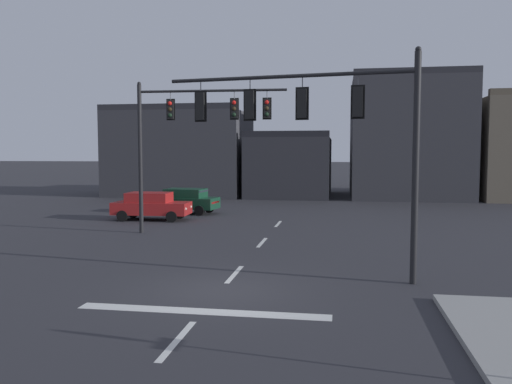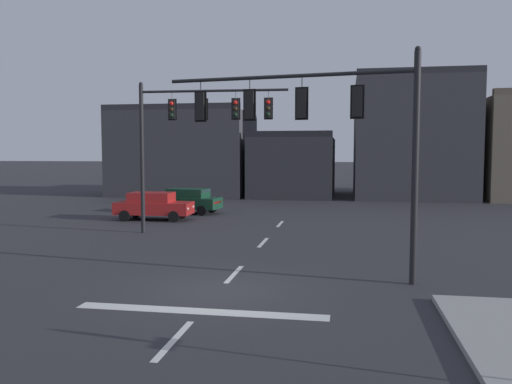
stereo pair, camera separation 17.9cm
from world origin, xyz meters
TOP-DOWN VIEW (x-y plane):
  - ground_plane at (0.00, 0.00)m, footprint 400.00×400.00m
  - stop_bar_paint at (0.00, -2.00)m, footprint 6.40×0.50m
  - lane_centreline at (0.00, 2.00)m, footprint 0.16×26.40m
  - signal_mast_near_side at (2.84, 2.06)m, footprint 7.92×1.28m
  - signal_mast_far_side at (-3.85, 9.87)m, footprint 7.22×0.52m
  - car_lot_nearside at (-7.53, 14.48)m, footprint 4.50×2.02m
  - car_lot_middle at (-6.58, 17.91)m, footprint 4.61×2.34m
  - building_row at (5.43, 33.46)m, footprint 40.38×12.80m

SIDE VIEW (x-z plane):
  - ground_plane at x=0.00m, z-range 0.00..0.00m
  - lane_centreline at x=0.00m, z-range 0.00..0.01m
  - stop_bar_paint at x=0.00m, z-range 0.00..0.01m
  - car_lot_nearside at x=-7.53m, z-range 0.05..1.66m
  - car_lot_middle at x=-6.58m, z-range 0.05..1.66m
  - building_row at x=5.43m, z-range -1.10..9.45m
  - signal_mast_near_side at x=2.84m, z-range 1.39..8.42m
  - signal_mast_far_side at x=-3.85m, z-range 1.59..8.92m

